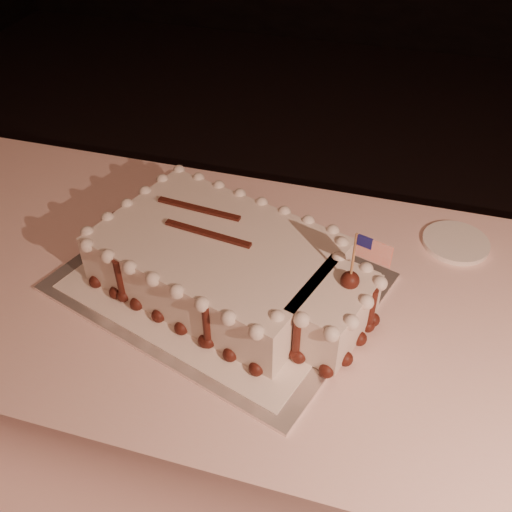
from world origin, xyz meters
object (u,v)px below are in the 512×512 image
(banquet_table, at_px, (307,410))
(sheet_cake, at_px, (231,266))
(side_plate, at_px, (456,242))
(cake_board, at_px, (219,282))

(banquet_table, bearing_deg, sheet_cake, -177.17)
(banquet_table, xyz_separation_m, sheet_cake, (-0.18, -0.01, 0.44))
(banquet_table, distance_m, side_plate, 0.53)
(side_plate, bearing_deg, banquet_table, -134.30)
(banquet_table, height_order, cake_board, cake_board)
(sheet_cake, bearing_deg, cake_board, 162.69)
(cake_board, distance_m, sheet_cake, 0.07)
(side_plate, bearing_deg, sheet_cake, -147.88)
(banquet_table, height_order, sheet_cake, sheet_cake)
(banquet_table, bearing_deg, cake_board, 179.80)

